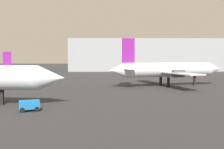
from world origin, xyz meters
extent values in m
cone|color=silver|center=(-9.13, 28.20, 3.76)|extent=(4.02, 3.72, 3.37)
cube|color=black|center=(-16.04, 28.88, 1.04)|extent=(0.50, 0.50, 2.08)
cylinder|color=silver|center=(12.66, 52.52, 3.79)|extent=(21.68, 9.19, 3.23)
cone|color=silver|center=(24.75, 56.06, 3.79)|extent=(4.32, 4.10, 3.23)
cone|color=silver|center=(0.57, 48.97, 3.79)|extent=(4.32, 4.10, 3.23)
cube|color=silver|center=(11.62, 52.21, 3.31)|extent=(10.37, 24.94, 0.21)
cube|color=silver|center=(2.70, 49.59, 4.12)|extent=(4.16, 7.78, 0.14)
cube|color=purple|center=(3.13, 49.72, 8.06)|extent=(2.81, 1.06, 5.30)
cylinder|color=#4C4C54|center=(10.91, 56.95, 3.15)|extent=(3.02, 2.29, 1.60)
cylinder|color=#4C4C54|center=(13.58, 47.84, 3.15)|extent=(3.02, 2.29, 1.60)
cube|color=black|center=(19.31, 54.47, 1.09)|extent=(0.55, 0.55, 2.18)
cube|color=black|center=(11.12, 53.92, 1.09)|extent=(0.55, 0.55, 2.18)
cube|color=black|center=(12.12, 50.50, 1.09)|extent=(0.55, 0.55, 2.18)
cone|color=silver|center=(-30.10, 74.97, 2.87)|extent=(3.23, 3.03, 2.55)
cube|color=silver|center=(-31.86, 74.63, 3.12)|extent=(3.07, 6.74, 0.12)
cube|color=purple|center=(-32.24, 74.55, 6.26)|extent=(2.48, 0.70, 4.24)
cube|color=#1972BF|center=(-11.01, 24.38, 0.80)|extent=(2.70, 2.03, 1.00)
cylinder|color=black|center=(-11.60, 23.55, 0.30)|extent=(0.63, 0.39, 0.60)
cylinder|color=black|center=(-12.00, 24.65, 0.30)|extent=(0.63, 0.39, 0.60)
cylinder|color=black|center=(-10.02, 24.12, 0.30)|extent=(0.63, 0.39, 0.60)
cylinder|color=black|center=(-10.42, 25.22, 0.30)|extent=(0.63, 0.39, 0.60)
cube|color=#999EA3|center=(19.23, 129.33, 7.90)|extent=(77.63, 25.48, 15.80)
camera|label=1|loc=(-1.75, -7.26, 6.41)|focal=42.16mm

